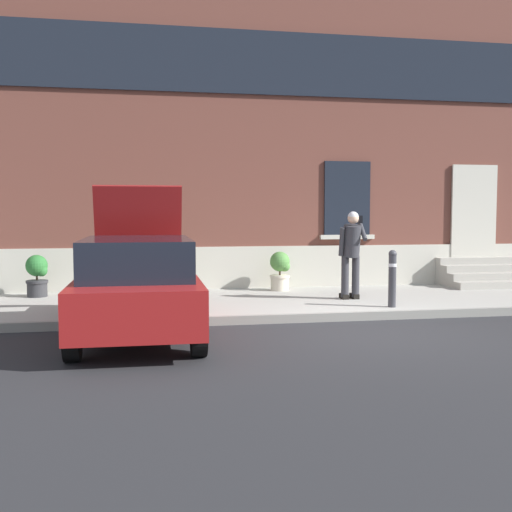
{
  "coord_description": "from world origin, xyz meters",
  "views": [
    {
      "loc": [
        -3.48,
        -9.19,
        1.9
      ],
      "look_at": [
        -1.48,
        1.6,
        1.1
      ],
      "focal_mm": 43.33,
      "sensor_mm": 36.0,
      "label": 1
    }
  ],
  "objects_px": {
    "hatchback_car_red": "(138,285)",
    "person_on_phone": "(351,249)",
    "bollard_far_left": "(149,281)",
    "bollard_near_person": "(392,276)",
    "planter_olive": "(164,272)",
    "planter_charcoal": "(37,275)",
    "planter_cream": "(280,270)"
  },
  "relations": [
    {
      "from": "hatchback_car_red",
      "to": "person_on_phone",
      "type": "height_order",
      "value": "hatchback_car_red"
    },
    {
      "from": "bollard_far_left",
      "to": "bollard_near_person",
      "type": "bearing_deg",
      "value": 0.0
    },
    {
      "from": "bollard_far_left",
      "to": "planter_olive",
      "type": "height_order",
      "value": "bollard_far_left"
    },
    {
      "from": "hatchback_car_red",
      "to": "planter_charcoal",
      "type": "bearing_deg",
      "value": 118.32
    },
    {
      "from": "hatchback_car_red",
      "to": "planter_charcoal",
      "type": "height_order",
      "value": "hatchback_car_red"
    },
    {
      "from": "planter_charcoal",
      "to": "person_on_phone",
      "type": "bearing_deg",
      "value": -13.95
    },
    {
      "from": "hatchback_car_red",
      "to": "planter_olive",
      "type": "distance_m",
      "value": 3.81
    },
    {
      "from": "planter_charcoal",
      "to": "planter_cream",
      "type": "xyz_separation_m",
      "value": [
        5.11,
        0.09,
        0.0
      ]
    },
    {
      "from": "person_on_phone",
      "to": "bollard_near_person",
      "type": "bearing_deg",
      "value": -85.92
    },
    {
      "from": "person_on_phone",
      "to": "planter_olive",
      "type": "distance_m",
      "value": 3.97
    },
    {
      "from": "bollard_near_person",
      "to": "planter_olive",
      "type": "height_order",
      "value": "bollard_near_person"
    },
    {
      "from": "planter_cream",
      "to": "hatchback_car_red",
      "type": "bearing_deg",
      "value": -128.29
    },
    {
      "from": "person_on_phone",
      "to": "planter_charcoal",
      "type": "distance_m",
      "value": 6.39
    },
    {
      "from": "bollard_near_person",
      "to": "planter_cream",
      "type": "distance_m",
      "value": 3.08
    },
    {
      "from": "bollard_far_left",
      "to": "planter_charcoal",
      "type": "xyz_separation_m",
      "value": [
        -2.22,
        2.6,
        -0.11
      ]
    },
    {
      "from": "hatchback_car_red",
      "to": "person_on_phone",
      "type": "distance_m",
      "value": 4.73
    },
    {
      "from": "bollard_near_person",
      "to": "hatchback_car_red",
      "type": "bearing_deg",
      "value": -165.35
    },
    {
      "from": "hatchback_car_red",
      "to": "planter_cream",
      "type": "relative_size",
      "value": 4.75
    },
    {
      "from": "planter_charcoal",
      "to": "planter_olive",
      "type": "bearing_deg",
      "value": -0.45
    },
    {
      "from": "bollard_far_left",
      "to": "planter_cream",
      "type": "height_order",
      "value": "bollard_far_left"
    },
    {
      "from": "hatchback_car_red",
      "to": "person_on_phone",
      "type": "bearing_deg",
      "value": 28.63
    },
    {
      "from": "hatchback_car_red",
      "to": "bollard_near_person",
      "type": "relative_size",
      "value": 3.91
    },
    {
      "from": "bollard_near_person",
      "to": "bollard_far_left",
      "type": "distance_m",
      "value": 4.37
    },
    {
      "from": "hatchback_car_red",
      "to": "bollard_near_person",
      "type": "height_order",
      "value": "hatchback_car_red"
    },
    {
      "from": "hatchback_car_red",
      "to": "bollard_far_left",
      "type": "distance_m",
      "value": 1.21
    },
    {
      "from": "planter_cream",
      "to": "planter_olive",
      "type": "bearing_deg",
      "value": -177.61
    },
    {
      "from": "hatchback_car_red",
      "to": "planter_charcoal",
      "type": "relative_size",
      "value": 4.75
    },
    {
      "from": "bollard_near_person",
      "to": "planter_charcoal",
      "type": "height_order",
      "value": "bollard_near_person"
    },
    {
      "from": "planter_charcoal",
      "to": "planter_olive",
      "type": "xyz_separation_m",
      "value": [
        2.55,
        -0.02,
        0.0
      ]
    },
    {
      "from": "bollard_far_left",
      "to": "person_on_phone",
      "type": "bearing_deg",
      "value": 15.1
    },
    {
      "from": "hatchback_car_red",
      "to": "bollard_near_person",
      "type": "bearing_deg",
      "value": 14.65
    },
    {
      "from": "bollard_far_left",
      "to": "hatchback_car_red",
      "type": "bearing_deg",
      "value": -98.53
    }
  ]
}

